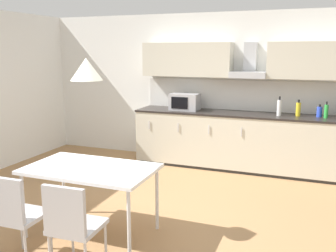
# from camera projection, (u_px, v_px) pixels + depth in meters

# --- Properties ---
(ground_plane) EXTENTS (8.67, 8.38, 0.02)m
(ground_plane) POSITION_uv_depth(u_px,v_px,m) (131.00, 223.00, 4.27)
(ground_plane) COLOR #9E754C
(wall_back) EXTENTS (6.94, 0.10, 2.56)m
(wall_back) POSITION_uv_depth(u_px,v_px,m) (201.00, 88.00, 6.62)
(wall_back) COLOR white
(wall_back) RESTS_ON ground_plane
(kitchen_counter) EXTENTS (3.65, 0.68, 0.93)m
(kitchen_counter) POSITION_uv_depth(u_px,v_px,m) (245.00, 141.00, 6.13)
(kitchen_counter) COLOR #333333
(kitchen_counter) RESTS_ON ground_plane
(backsplash_tile) EXTENTS (3.63, 0.02, 0.51)m
(backsplash_tile) POSITION_uv_depth(u_px,v_px,m) (249.00, 96.00, 6.28)
(backsplash_tile) COLOR silver
(backsplash_tile) RESTS_ON kitchen_counter
(upper_wall_cabinets) EXTENTS (3.63, 0.40, 0.57)m
(upper_wall_cabinets) POSITION_uv_depth(u_px,v_px,m) (249.00, 60.00, 6.02)
(upper_wall_cabinets) COLOR beige
(microwave) EXTENTS (0.48, 0.35, 0.28)m
(microwave) POSITION_uv_depth(u_px,v_px,m) (185.00, 102.00, 6.37)
(microwave) COLOR #ADADB2
(microwave) RESTS_ON kitchen_counter
(bottle_yellow) EXTENTS (0.07, 0.07, 0.25)m
(bottle_yellow) POSITION_uv_depth(u_px,v_px,m) (298.00, 109.00, 5.77)
(bottle_yellow) COLOR yellow
(bottle_yellow) RESTS_ON kitchen_counter
(bottle_blue) EXTENTS (0.08, 0.08, 0.19)m
(bottle_blue) POSITION_uv_depth(u_px,v_px,m) (319.00, 112.00, 5.69)
(bottle_blue) COLOR blue
(bottle_blue) RESTS_ON kitchen_counter
(bottle_white) EXTENTS (0.07, 0.07, 0.30)m
(bottle_white) POSITION_uv_depth(u_px,v_px,m) (279.00, 108.00, 5.78)
(bottle_white) COLOR white
(bottle_white) RESTS_ON kitchen_counter
(bottle_green) EXTENTS (0.06, 0.06, 0.25)m
(bottle_green) POSITION_uv_depth(u_px,v_px,m) (326.00, 111.00, 5.59)
(bottle_green) COLOR green
(bottle_green) RESTS_ON kitchen_counter
(dining_table) EXTENTS (1.33, 0.79, 0.74)m
(dining_table) POSITION_uv_depth(u_px,v_px,m) (91.00, 172.00, 3.88)
(dining_table) COLOR white
(dining_table) RESTS_ON ground_plane
(chair_near_right) EXTENTS (0.42, 0.42, 0.87)m
(chair_near_right) POSITION_uv_depth(u_px,v_px,m) (72.00, 221.00, 3.10)
(chair_near_right) COLOR #B2B2B7
(chair_near_right) RESTS_ON ground_plane
(chair_near_left) EXTENTS (0.41, 0.41, 0.87)m
(chair_near_left) POSITION_uv_depth(u_px,v_px,m) (15.00, 211.00, 3.31)
(chair_near_left) COLOR #B2B2B7
(chair_near_left) RESTS_ON ground_plane
(pendant_lamp) EXTENTS (0.32, 0.32, 0.22)m
(pendant_lamp) POSITION_uv_depth(u_px,v_px,m) (86.00, 69.00, 3.68)
(pendant_lamp) COLOR silver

